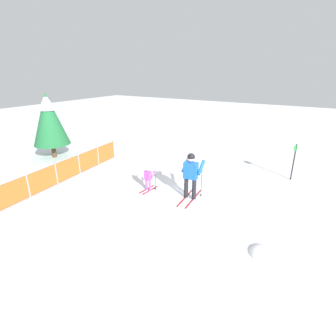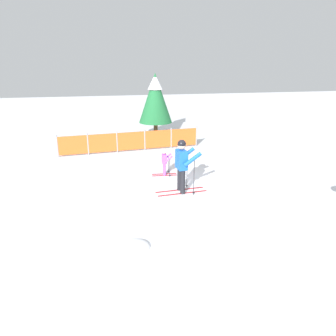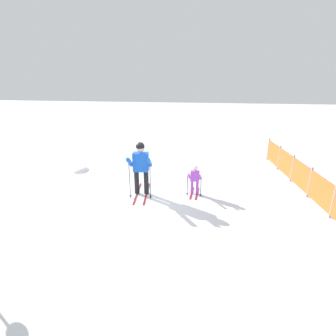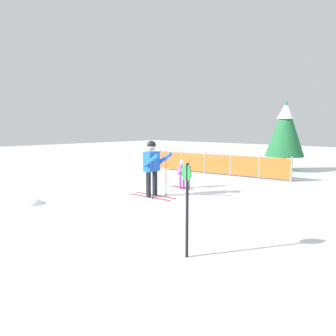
{
  "view_description": "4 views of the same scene",
  "coord_description": "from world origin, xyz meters",
  "px_view_note": "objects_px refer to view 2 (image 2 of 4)",
  "views": [
    {
      "loc": [
        -8.09,
        -3.84,
        4.45
      ],
      "look_at": [
        -0.19,
        0.87,
        0.99
      ],
      "focal_mm": 28.0,
      "sensor_mm": 36.0,
      "label": 1
    },
    {
      "loc": [
        -2.64,
        -9.63,
        4.09
      ],
      "look_at": [
        -0.57,
        0.38,
        0.68
      ],
      "focal_mm": 35.0,
      "sensor_mm": 36.0,
      "label": 2
    },
    {
      "loc": [
        7.41,
        1.76,
        3.69
      ],
      "look_at": [
        -0.25,
        0.77,
        0.93
      ],
      "focal_mm": 28.0,
      "sensor_mm": 36.0,
      "label": 3
    },
    {
      "loc": [
        6.85,
        -7.12,
        2.16
      ],
      "look_at": [
        0.0,
        0.39,
        0.87
      ],
      "focal_mm": 35.0,
      "sensor_mm": 36.0,
      "label": 4
    }
  ],
  "objects_px": {
    "skier_adult": "(182,161)",
    "safety_fence": "(131,141)",
    "skier_child": "(165,160)",
    "conifer_far": "(155,97)"
  },
  "relations": [
    {
      "from": "skier_adult",
      "to": "safety_fence",
      "type": "distance_m",
      "value": 5.38
    },
    {
      "from": "skier_adult",
      "to": "safety_fence",
      "type": "xyz_separation_m",
      "value": [
        -1.12,
        5.24,
        -0.54
      ]
    },
    {
      "from": "skier_adult",
      "to": "safety_fence",
      "type": "bearing_deg",
      "value": 97.18
    },
    {
      "from": "skier_child",
      "to": "conifer_far",
      "type": "xyz_separation_m",
      "value": [
        0.8,
        6.76,
        1.54
      ]
    },
    {
      "from": "conifer_far",
      "to": "skier_child",
      "type": "bearing_deg",
      "value": -96.78
    },
    {
      "from": "skier_adult",
      "to": "conifer_far",
      "type": "distance_m",
      "value": 8.55
    },
    {
      "from": "skier_adult",
      "to": "safety_fence",
      "type": "height_order",
      "value": "skier_adult"
    },
    {
      "from": "safety_fence",
      "to": "conifer_far",
      "type": "xyz_separation_m",
      "value": [
        1.7,
        3.23,
        1.61
      ]
    },
    {
      "from": "skier_adult",
      "to": "safety_fence",
      "type": "relative_size",
      "value": 0.27
    },
    {
      "from": "safety_fence",
      "to": "skier_child",
      "type": "bearing_deg",
      "value": -75.81
    }
  ]
}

